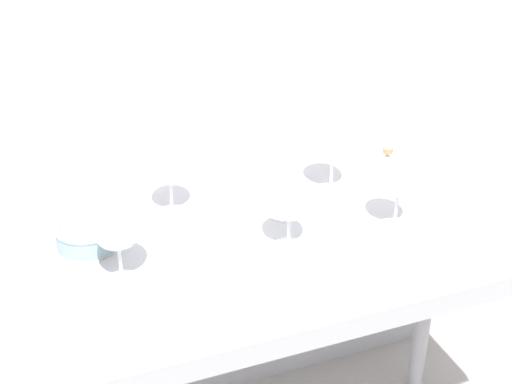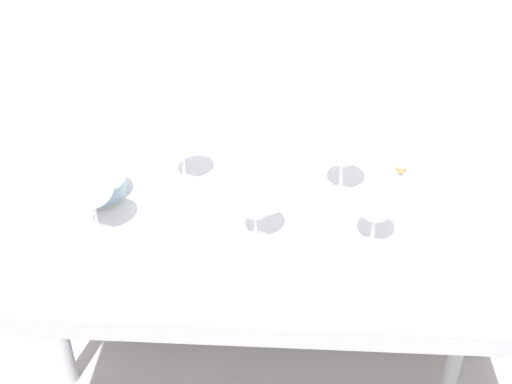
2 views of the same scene
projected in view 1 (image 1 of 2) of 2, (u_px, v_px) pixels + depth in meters
The scene contains 9 objects.
steel_counter at pixel (268, 273), 1.63m from camera, with size 1.40×0.65×0.90m.
wine_glass_near_right at pixel (399, 180), 1.55m from camera, with size 0.09×0.09×0.16m.
wine_glass_far_right at pixel (333, 140), 1.69m from camera, with size 0.10×0.10×0.18m.
wine_glass_near_left at pixel (116, 227), 1.37m from camera, with size 0.10×0.10×0.18m.
wine_glass_far_left at pixel (169, 166), 1.60m from camera, with size 0.09×0.09×0.17m.
wine_glass_near_center at pixel (289, 201), 1.48m from camera, with size 0.09×0.09×0.16m.
tasting_sheet_upper at pixel (260, 191), 1.74m from camera, with size 0.19×0.25×0.00m, color white.
tasting_bowl at pixel (88, 234), 1.53m from camera, with size 0.14×0.14×0.05m.
decanter_funnel at pixel (386, 169), 1.75m from camera, with size 0.11×0.11×0.14m.
Camera 1 is at (-0.51, -1.25, 1.74)m, focal length 51.12 mm.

